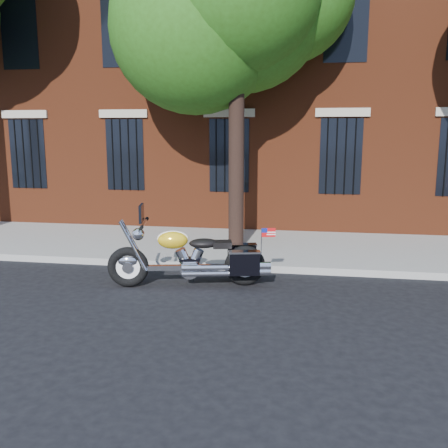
# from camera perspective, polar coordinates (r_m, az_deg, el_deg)

# --- Properties ---
(ground) EXTENTS (120.00, 120.00, 0.00)m
(ground) POSITION_cam_1_polar(r_m,az_deg,el_deg) (9.32, -4.22, -7.39)
(ground) COLOR black
(ground) RESTS_ON ground
(curb) EXTENTS (40.00, 0.16, 0.15)m
(curb) POSITION_cam_1_polar(r_m,az_deg,el_deg) (10.58, -2.47, -4.74)
(curb) COLOR gray
(curb) RESTS_ON ground
(sidewalk) EXTENTS (40.00, 3.60, 0.15)m
(sidewalk) POSITION_cam_1_polar(r_m,az_deg,el_deg) (12.37, -0.69, -2.47)
(sidewalk) COLOR gray
(sidewalk) RESTS_ON ground
(building) EXTENTS (26.00, 10.08, 12.00)m
(building) POSITION_cam_1_polar(r_m,az_deg,el_deg) (19.05, 3.06, 20.03)
(building) COLOR maroon
(building) RESTS_ON ground
(motorcycle) EXTENTS (3.10, 1.26, 1.55)m
(motorcycle) POSITION_cam_1_polar(r_m,az_deg,el_deg) (9.31, -3.33, -4.03)
(motorcycle) COLOR black
(motorcycle) RESTS_ON ground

